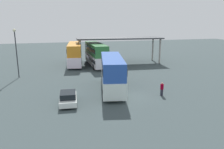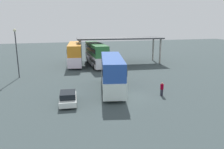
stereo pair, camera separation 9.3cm
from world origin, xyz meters
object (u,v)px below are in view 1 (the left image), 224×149
double_decker_main (112,72)px  double_decker_mid_row (96,54)px  pedestrian_waiting (162,89)px  double_decker_near_canopy (75,53)px  lamppost_tall (16,47)px  parked_hatchback (68,98)px

double_decker_main → double_decker_mid_row: double_decker_mid_row is taller
double_decker_main → pedestrian_waiting: double_decker_main is taller
double_decker_near_canopy → lamppost_tall: lamppost_tall is taller
parked_hatchback → double_decker_near_canopy: bearing=-2.8°
double_decker_mid_row → parked_hatchback: bearing=160.1°
double_decker_main → pedestrian_waiting: bearing=-114.5°
double_decker_mid_row → pedestrian_waiting: bearing=-169.3°
double_decker_main → pedestrian_waiting: 6.38m
double_decker_near_canopy → pedestrian_waiting: double_decker_near_canopy is taller
lamppost_tall → double_decker_main: bearing=-38.7°
double_decker_main → lamppost_tall: (-12.18, 9.75, 2.38)m
parked_hatchback → pedestrian_waiting: pedestrian_waiting is taller
parked_hatchback → double_decker_mid_row: bearing=-14.2°
double_decker_near_canopy → double_decker_main: bearing=-163.7°
parked_hatchback → pedestrian_waiting: 10.71m
parked_hatchback → lamppost_tall: 15.28m
lamppost_tall → pedestrian_waiting: (17.18, -13.40, -3.88)m
double_decker_main → lamppost_tall: lamppost_tall is taller
double_decker_main → parked_hatchback: size_ratio=2.64×
double_decker_main → parked_hatchback: bearing=133.2°
lamppost_tall → pedestrian_waiting: bearing=-38.0°
double_decker_mid_row → pedestrian_waiting: size_ratio=6.93×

